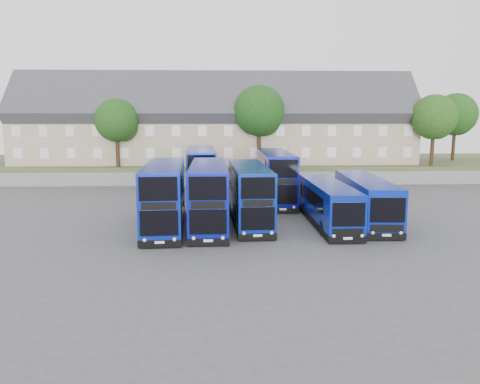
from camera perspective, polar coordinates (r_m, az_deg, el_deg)
name	(u,v)px	position (r m, az deg, el deg)	size (l,w,h in m)	color
ground	(259,240)	(29.19, 2.33, -5.82)	(120.00, 120.00, 0.00)	#46464B
retaining_wall	(242,178)	(52.61, 0.27, 1.66)	(70.00, 0.40, 1.50)	slate
earth_bank	(239,167)	(62.50, -0.13, 3.05)	(80.00, 20.00, 2.00)	#434E2C
terrace_row	(216,125)	(58.14, -2.97, 8.12)	(48.00, 10.40, 11.20)	gray
dd_front_left	(164,197)	(32.33, -9.20, -0.60)	(3.17, 11.08, 4.35)	#081E9D
dd_front_mid	(209,196)	(32.35, -3.81, -0.52)	(2.66, 10.92, 4.32)	#081297
dd_front_right	(249,195)	(33.24, 1.15, -0.42)	(2.81, 10.47, 4.12)	navy
dd_rear_left	(201,173)	(45.33, -4.79, 2.35)	(3.25, 11.60, 4.56)	#082BA4
dd_rear_right	(275,178)	(41.99, 4.34, 1.76)	(2.61, 11.24, 4.46)	#060A7E
coach_east_a	(328,204)	(33.49, 10.63, -1.50)	(2.33, 10.86, 2.96)	#081F9B
coach_east_b	(365,200)	(35.19, 14.98, -0.99)	(3.17, 11.69, 3.16)	#081DA4
tree_west	(118,122)	(54.47, -14.65, 8.27)	(4.80, 4.80, 7.65)	#382314
tree_mid	(261,113)	(53.91, 2.52, 9.62)	(5.76, 5.76, 9.18)	#382314
tree_east	(435,119)	(58.56, 22.67, 8.23)	(5.12, 5.12, 8.16)	#382314
tree_far	(456,116)	(67.47, 24.86, 8.39)	(5.44, 5.44, 8.67)	#382314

